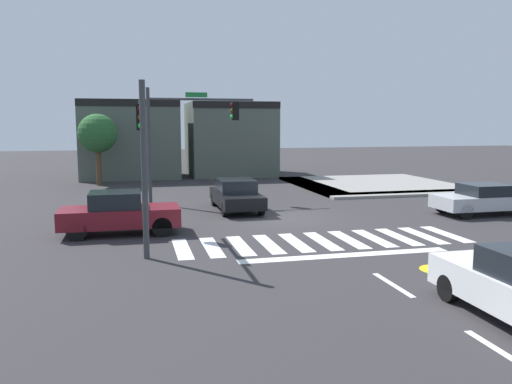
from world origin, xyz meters
name	(u,v)px	position (x,y,z in m)	size (l,w,h in m)	color
ground_plane	(285,218)	(0.00, 0.00, 0.00)	(120.00, 120.00, 0.00)	#302D30
crosswalk_near	(322,241)	(0.00, -4.50, 0.00)	(10.15, 2.85, 0.01)	silver
lane_markings	(499,317)	(1.11, -12.02, 0.00)	(6.80, 20.25, 0.01)	white
bike_detector_marking	(440,270)	(1.92, -8.58, 0.00)	(1.10, 1.10, 0.01)	yellow
curb_corner_northeast	(370,185)	(8.49, 9.42, 0.07)	(10.00, 10.60, 0.15)	gray
storefront_row	(186,139)	(-2.31, 19.01, 2.85)	(14.35, 6.90, 5.70)	#4C564C
traffic_signal_northwest	(188,125)	(-3.55, 5.36, 3.96)	(5.42, 0.32, 5.79)	#383A3D
traffic_signal_southwest	(142,135)	(-5.98, -3.51, 3.67)	(0.32, 5.43, 5.29)	#383A3D
car_maroon	(119,213)	(-6.86, -1.70, 0.78)	(4.28, 1.84, 1.57)	maroon
car_black	(236,195)	(-1.66, 2.45, 0.72)	(1.86, 4.49, 1.46)	black
car_silver	(483,199)	(8.80, -1.24, 0.70)	(4.24, 1.91, 1.37)	#B7BABF
roadside_tree	(97,134)	(-8.50, 14.00, 3.35)	(2.51, 2.51, 4.65)	#4C3823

